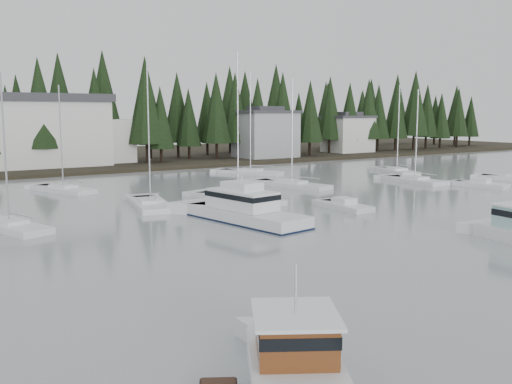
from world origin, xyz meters
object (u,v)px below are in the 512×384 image
(runabout_1, at_px, (344,208))
(runabout_2, at_px, (480,186))
(sailboat_6, at_px, (10,228))
(sailboat_11, at_px, (397,172))
(house_east_b, at_px, (348,133))
(sailboat_3, at_px, (292,186))
(sailboat_10, at_px, (238,200))
(sailboat_5, at_px, (250,173))
(cabin_cruiser_center, at_px, (245,213))
(sailboat_0, at_px, (63,191))
(sailboat_1, at_px, (151,206))
(sailboat_4, at_px, (415,182))
(harbor_inn, at_px, (37,131))
(house_east_a, at_px, (265,133))

(runabout_1, distance_m, runabout_2, 23.91)
(sailboat_6, relative_size, sailboat_11, 0.92)
(house_east_b, bearing_deg, sailboat_3, -139.21)
(sailboat_6, distance_m, sailboat_10, 21.42)
(runabout_2, bearing_deg, sailboat_5, 17.96)
(cabin_cruiser_center, height_order, sailboat_0, sailboat_0)
(cabin_cruiser_center, height_order, sailboat_1, sailboat_1)
(house_east_b, height_order, cabin_cruiser_center, house_east_b)
(sailboat_10, bearing_deg, sailboat_3, -75.23)
(sailboat_1, distance_m, runabout_2, 38.69)
(sailboat_3, bearing_deg, runabout_2, -137.37)
(house_east_b, xyz_separation_m, runabout_1, (-46.42, -50.47, -4.27))
(sailboat_3, distance_m, sailboat_10, 12.55)
(house_east_b, xyz_separation_m, sailboat_4, (-25.78, -40.54, -4.34))
(sailboat_4, xyz_separation_m, sailboat_5, (-11.81, 19.41, 0.03))
(cabin_cruiser_center, height_order, sailboat_6, sailboat_6)
(cabin_cruiser_center, height_order, sailboat_5, sailboat_5)
(sailboat_4, distance_m, sailboat_10, 26.28)
(sailboat_5, distance_m, sailboat_11, 21.11)
(sailboat_3, bearing_deg, runabout_1, 146.67)
(sailboat_4, xyz_separation_m, sailboat_11, (6.62, 9.12, 0.01))
(sailboat_1, xyz_separation_m, sailboat_6, (-12.79, -3.71, -0.01))
(sailboat_5, xyz_separation_m, runabout_1, (-8.84, -29.33, 0.05))
(sailboat_1, height_order, sailboat_3, sailboat_1)
(sailboat_3, height_order, sailboat_6, sailboat_3)
(cabin_cruiser_center, height_order, sailboat_4, sailboat_4)
(runabout_1, relative_size, runabout_2, 0.91)
(harbor_inn, relative_size, cabin_cruiser_center, 2.51)
(sailboat_3, bearing_deg, harbor_inn, 14.32)
(house_east_a, relative_size, sailboat_0, 0.88)
(cabin_cruiser_center, bearing_deg, house_east_a, -44.92)
(sailboat_5, bearing_deg, harbor_inn, 17.23)
(house_east_a, height_order, house_east_b, house_east_a)
(harbor_inn, distance_m, sailboat_4, 55.76)
(house_east_b, relative_size, sailboat_10, 0.64)
(sailboat_3, bearing_deg, sailboat_6, 90.61)
(sailboat_3, bearing_deg, cabin_cruiser_center, 119.91)
(sailboat_11, bearing_deg, cabin_cruiser_center, 135.82)
(house_east_b, xyz_separation_m, harbor_inn, (-60.96, 2.34, 1.37))
(harbor_inn, height_order, runabout_2, harbor_inn)
(sailboat_1, height_order, sailboat_4, sailboat_1)
(cabin_cruiser_center, distance_m, runabout_1, 10.68)
(sailboat_1, height_order, sailboat_5, sailboat_5)
(runabout_1, bearing_deg, sailboat_3, -18.40)
(house_east_a, xyz_separation_m, house_east_b, (22.00, 2.00, -0.50))
(sailboat_1, bearing_deg, sailboat_5, -38.35)
(sailboat_3, bearing_deg, house_east_b, -62.76)
(cabin_cruiser_center, bearing_deg, runabout_2, -94.18)
(sailboat_4, relative_size, runabout_1, 2.07)
(sailboat_3, bearing_deg, sailboat_11, -93.28)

